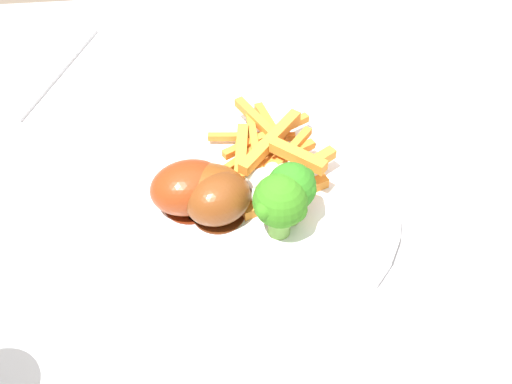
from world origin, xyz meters
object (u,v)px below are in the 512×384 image
at_px(chicken_drumstick_near, 221,197).
at_px(chicken_drumstick_far, 193,187).
at_px(broccoli_floret_front, 280,203).
at_px(chicken_drumstick_extra, 212,190).
at_px(dinner_plate, 256,210).
at_px(carrot_fries_pile, 270,156).
at_px(fork, 57,72).
at_px(broccoli_floret_middle, 293,188).
at_px(dining_table, 197,257).

height_order(chicken_drumstick_near, chicken_drumstick_far, chicken_drumstick_far).
relative_size(broccoli_floret_front, chicken_drumstick_extra, 0.52).
relative_size(dinner_plate, carrot_fries_pile, 1.83).
relative_size(dinner_plate, broccoli_floret_front, 4.12).
distance_m(broccoli_floret_front, fork, 0.38).
bearing_deg(fork, chicken_drumstick_extra, 59.29).
distance_m(broccoli_floret_middle, fork, 0.38).
bearing_deg(chicken_drumstick_extra, broccoli_floret_front, 147.17).
relative_size(broccoli_floret_middle, fork, 0.36).
height_order(carrot_fries_pile, chicken_drumstick_far, chicken_drumstick_far).
bearing_deg(chicken_drumstick_extra, chicken_drumstick_near, 130.85).
height_order(chicken_drumstick_far, chicken_drumstick_extra, chicken_drumstick_far).
height_order(broccoli_floret_front, carrot_fries_pile, broccoli_floret_front).
relative_size(dining_table, fork, 5.33).
height_order(dining_table, chicken_drumstick_far, chicken_drumstick_far).
xyz_separation_m(dinner_plate, chicken_drumstick_near, (0.03, 0.01, 0.03)).
distance_m(dinner_plate, chicken_drumstick_near, 0.05).
distance_m(broccoli_floret_front, carrot_fries_pile, 0.09).
bearing_deg(fork, carrot_fries_pile, 73.46).
relative_size(dinner_plate, broccoli_floret_middle, 4.18).
bearing_deg(carrot_fries_pile, chicken_drumstick_near, 46.92).
xyz_separation_m(broccoli_floret_middle, fork, (0.25, -0.27, -0.05)).
bearing_deg(chicken_drumstick_near, dinner_plate, -169.36).
xyz_separation_m(broccoli_floret_middle, chicken_drumstick_extra, (0.07, -0.02, -0.02)).
distance_m(dinner_plate, chicken_drumstick_far, 0.07).
bearing_deg(broccoli_floret_middle, chicken_drumstick_far, -17.23).
height_order(dining_table, broccoli_floret_middle, broccoli_floret_middle).
height_order(broccoli_floret_middle, chicken_drumstick_far, broccoli_floret_middle).
bearing_deg(chicken_drumstick_far, dinner_plate, 171.72).
bearing_deg(chicken_drumstick_near, chicken_drumstick_extra, -49.15).
bearing_deg(carrot_fries_pile, broccoli_floret_middle, 100.83).
bearing_deg(broccoli_floret_middle, carrot_fries_pile, -79.17).
relative_size(chicken_drumstick_far, fork, 0.72).
bearing_deg(dinner_plate, carrot_fries_pile, -110.62).
bearing_deg(broccoli_floret_front, carrot_fries_pile, -90.12).
distance_m(dining_table, broccoli_floret_front, 0.21).
relative_size(dining_table, broccoli_floret_front, 14.53).
bearing_deg(broccoli_floret_front, dinner_plate, -62.62).
relative_size(carrot_fries_pile, fork, 0.83).
xyz_separation_m(dining_table, chicken_drumstick_extra, (-0.02, 0.04, 0.15)).
height_order(dining_table, chicken_drumstick_extra, chicken_drumstick_extra).
distance_m(carrot_fries_pile, chicken_drumstick_far, 0.09).
bearing_deg(dinner_plate, chicken_drumstick_far, -8.28).
bearing_deg(carrot_fries_pile, dinner_plate, 69.38).
distance_m(chicken_drumstick_far, fork, 0.29).
relative_size(dining_table, dinner_plate, 3.53).
relative_size(dining_table, chicken_drumstick_far, 7.40).
height_order(dining_table, dinner_plate, dinner_plate).
height_order(dinner_plate, fork, dinner_plate).
height_order(broccoli_floret_front, chicken_drumstick_extra, broccoli_floret_front).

